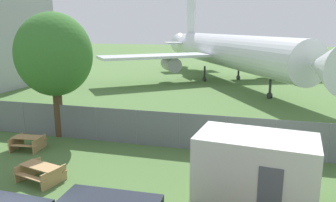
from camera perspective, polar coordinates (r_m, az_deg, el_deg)
perimeter_fence at (r=19.03m, az=-5.51°, el=-4.58°), size 56.07×0.07×2.07m
airplane at (r=41.19m, az=10.10°, el=8.56°), size 28.53×35.22×11.67m
portable_cabin at (r=13.52m, az=14.92°, el=-11.12°), size 4.80×3.09×2.61m
picnic_bench_near_cabin at (r=19.90m, az=-23.24°, el=-6.52°), size 1.74×1.58×0.76m
picnic_bench_open_grass at (r=15.77m, az=-21.30°, el=-11.33°), size 2.11×1.79×0.76m
tree_near_hangar at (r=20.79m, az=-19.20°, el=7.58°), size 4.52×4.52×7.58m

